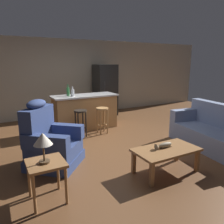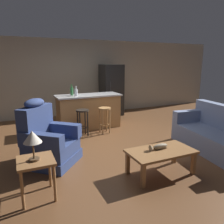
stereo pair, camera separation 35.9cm
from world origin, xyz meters
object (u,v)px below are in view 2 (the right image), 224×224
couch (217,135)px  bar_stool_left (83,118)px  recliner_near_lamp (47,141)px  table_lamp (32,138)px  refrigerator (111,90)px  end_table (36,166)px  bar_stool_right (105,115)px  coffee_table (161,153)px  bottle_short_amber (76,92)px  fish_figurine (159,147)px  kitchen_island (89,111)px  bottle_tall_green (72,91)px

couch → bar_stool_left: (-2.28, 2.10, 0.13)m
couch → recliner_near_lamp: (-3.31, 0.90, 0.08)m
table_lamp → refrigerator: bearing=54.1°
end_table → bar_stool_right: 2.97m
couch → end_table: 3.62m
couch → refrigerator: refrigerator is taller
end_table → refrigerator: size_ratio=0.32×
bar_stool_right → couch: bearing=-51.3°
coffee_table → bar_stool_left: 2.49m
coffee_table → end_table: bearing=175.1°
bar_stool_left → bottle_short_amber: (0.01, 0.56, 0.58)m
fish_figurine → kitchen_island: size_ratio=0.19×
kitchen_island → bar_stool_right: size_ratio=2.65×
table_lamp → kitchen_island: table_lamp is taller
bar_stool_left → bottle_short_amber: bottle_short_amber is taller
recliner_near_lamp → bar_stool_left: bearing=90.7°
bar_stool_left → refrigerator: refrigerator is taller
couch → bar_stool_right: 2.69m
bar_stool_left → table_lamp: bearing=-120.8°
recliner_near_lamp → bottle_short_amber: (1.04, 1.75, 0.63)m
bottle_tall_green → bar_stool_left: bearing=-84.7°
recliner_near_lamp → end_table: (-0.30, -1.06, 0.04)m
recliner_near_lamp → table_lamp: recliner_near_lamp is taller
end_table → bottle_tall_green: bottle_tall_green is taller
coffee_table → bar_stool_right: 2.42m
table_lamp → bottle_short_amber: size_ratio=1.57×
end_table → kitchen_island: bearing=59.4°
coffee_table → refrigerator: 4.39m
couch → bar_stool_right: (-1.68, 2.10, 0.13)m
end_table → bar_stool_right: bar_stool_right is taller
kitchen_island → refrigerator: size_ratio=1.02×
coffee_table → fish_figurine: (-0.01, 0.06, 0.10)m
coffee_table → recliner_near_lamp: bearing=143.3°
bottle_short_amber → bar_stool_left: bearing=-90.7°
table_lamp → coffee_table: bearing=-4.4°
end_table → kitchen_island: 3.35m
recliner_near_lamp → couch: bearing=26.2°
couch → refrigerator: size_ratio=1.13×
recliner_near_lamp → bar_stool_right: recliner_near_lamp is taller
bar_stool_right → bottle_tall_green: (-0.67, 0.72, 0.59)m
couch → recliner_near_lamp: recliner_near_lamp is taller
coffee_table → table_lamp: size_ratio=2.68×
couch → refrigerator: (-0.67, 3.93, 0.54)m
end_table → kitchen_island: kitchen_island is taller
table_lamp → bottle_tall_green: bottle_tall_green is taller
kitchen_island → bar_stool_left: bearing=-120.6°
end_table → coffee_table: bearing=-4.9°
end_table → table_lamp: table_lamp is taller
fish_figurine → bar_stool_left: size_ratio=0.50×
coffee_table → bottle_tall_green: (-0.67, 3.14, 0.70)m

